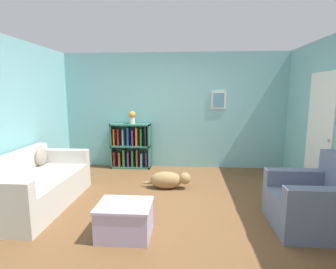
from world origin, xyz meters
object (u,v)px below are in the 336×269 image
object	(u,v)px
dog	(169,180)
recliner_chair	(315,203)
couch	(34,187)
bookshelf	(131,147)
coffee_table	(125,219)
vase	(132,117)

from	to	relation	value
dog	recliner_chair	bearing A→B (deg)	-33.04
couch	dog	bearing A→B (deg)	23.74
bookshelf	recliner_chair	bearing A→B (deg)	-41.24
coffee_table	vase	size ratio (longest dim) A/B	2.27
recliner_chair	coffee_table	world-z (taller)	recliner_chair
bookshelf	recliner_chair	xyz separation A→B (m)	(2.91, -2.55, -0.15)
couch	bookshelf	size ratio (longest dim) A/B	1.85
couch	coffee_table	xyz separation A→B (m)	(1.58, -0.74, -0.08)
vase	bookshelf	bearing A→B (deg)	160.59
recliner_chair	dog	distance (m)	2.33
recliner_chair	dog	xyz separation A→B (m)	(-1.95, 1.27, -0.18)
dog	vase	distance (m)	1.86
couch	bookshelf	distance (m)	2.41
recliner_chair	couch	bearing A→B (deg)	174.43
bookshelf	recliner_chair	distance (m)	3.87
couch	recliner_chair	xyz separation A→B (m)	(3.95, -0.39, 0.04)
couch	vase	world-z (taller)	vase
recliner_chair	vase	distance (m)	3.91
bookshelf	coffee_table	size ratio (longest dim) A/B	1.58
coffee_table	dog	size ratio (longest dim) A/B	0.73
bookshelf	vase	xyz separation A→B (m)	(0.05, -0.02, 0.69)
vase	coffee_table	bearing A→B (deg)	-80.26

